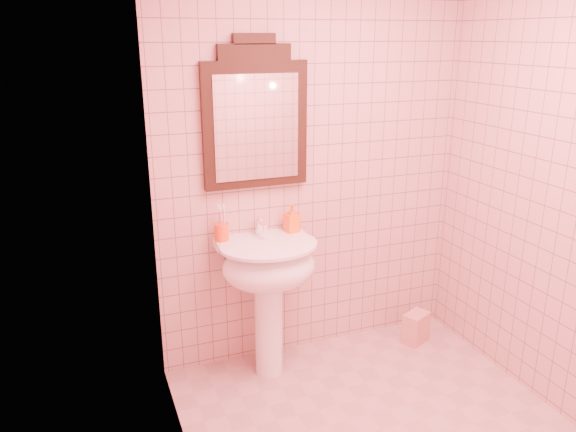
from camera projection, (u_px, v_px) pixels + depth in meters
name	position (u px, v px, depth m)	size (l,w,h in m)	color
back_wall	(313.00, 165.00, 3.48)	(2.00, 0.02, 2.50)	#D09B91
pedestal_sink	(269.00, 275.00, 3.33)	(0.58, 0.58, 0.86)	white
faucet	(261.00, 227.00, 3.37)	(0.04, 0.16, 0.11)	white
mirror	(255.00, 118.00, 3.23)	(0.63, 0.06, 0.87)	black
toothbrush_cup	(221.00, 232.00, 3.30)	(0.08, 0.08, 0.19)	#E94413
soap_dispenser	(292.00, 218.00, 3.43)	(0.08, 0.08, 0.18)	orange
towel	(416.00, 328.00, 3.85)	(0.18, 0.12, 0.21)	#EAA689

